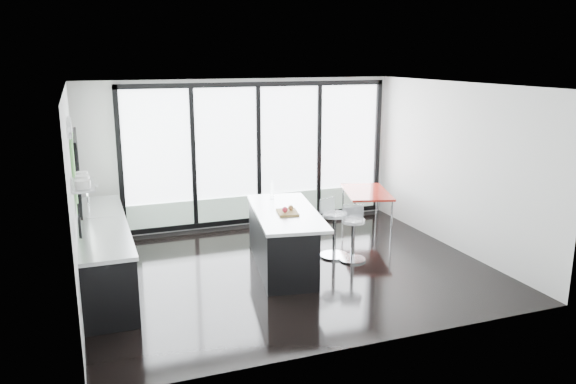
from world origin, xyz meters
name	(u,v)px	position (x,y,z in m)	size (l,w,h in m)	color
floor	(289,269)	(0.00, 0.00, 0.00)	(6.00, 5.00, 0.00)	black
ceiling	(289,85)	(0.00, 0.00, 2.80)	(6.00, 5.00, 0.00)	white
wall_back	(257,160)	(0.27, 2.47, 1.27)	(6.00, 0.09, 2.80)	beige
wall_front	(369,228)	(0.00, -2.50, 1.40)	(6.00, 0.00, 2.80)	beige
wall_left	(75,182)	(-2.97, 0.27, 1.56)	(0.26, 5.00, 2.80)	beige
wall_right	(457,167)	(3.00, 0.00, 1.40)	(0.00, 5.00, 2.80)	beige
counter_cabinets	(104,253)	(-2.67, 0.40, 0.46)	(0.69, 3.24, 1.36)	black
island	(281,239)	(-0.07, 0.14, 0.46)	(1.30, 2.34, 1.18)	black
bar_stool_near	(353,240)	(1.10, 0.00, 0.34)	(0.43, 0.43, 0.69)	silver
bar_stool_far	(334,235)	(0.89, 0.27, 0.37)	(0.47, 0.47, 0.74)	silver
red_table	(366,210)	(2.12, 1.48, 0.36)	(0.78, 1.36, 0.73)	#A2251B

